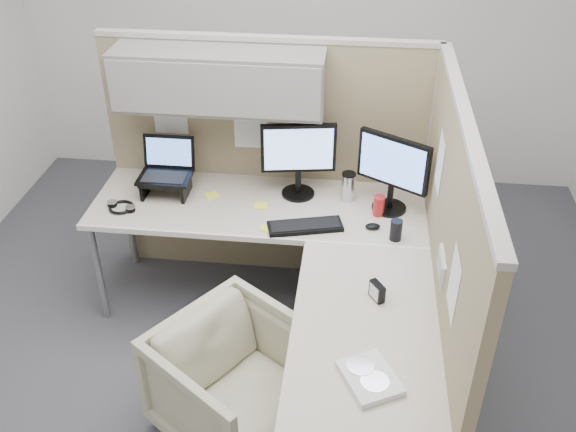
# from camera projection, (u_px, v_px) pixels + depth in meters

# --- Properties ---
(ground) EXTENTS (4.50, 4.50, 0.00)m
(ground) POSITION_uv_depth(u_px,v_px,m) (266.00, 359.00, 3.76)
(ground) COLOR #424248
(ground) RESTS_ON ground
(partition_back) EXTENTS (2.00, 0.36, 1.63)m
(partition_back) POSITION_uv_depth(u_px,v_px,m) (247.00, 126.00, 3.86)
(partition_back) COLOR #948361
(partition_back) RESTS_ON ground
(partition_right) EXTENTS (0.07, 2.03, 1.63)m
(partition_right) POSITION_uv_depth(u_px,v_px,m) (441.00, 267.00, 3.16)
(partition_right) COLOR #948361
(partition_right) RESTS_ON ground
(desk) EXTENTS (2.00, 1.98, 0.73)m
(desk) POSITION_uv_depth(u_px,v_px,m) (290.00, 254.00, 3.47)
(desk) COLOR beige
(desk) RESTS_ON ground
(office_chair) EXTENTS (0.92, 0.93, 0.70)m
(office_chair) POSITION_uv_depth(u_px,v_px,m) (236.00, 378.00, 3.17)
(office_chair) COLOR beige
(office_chair) RESTS_ON ground
(monitor_left) EXTENTS (0.44, 0.20, 0.47)m
(monitor_left) POSITION_uv_depth(u_px,v_px,m) (298.00, 154.00, 3.75)
(monitor_left) COLOR black
(monitor_left) RESTS_ON desk
(monitor_right) EXTENTS (0.40, 0.26, 0.47)m
(monitor_right) POSITION_uv_depth(u_px,v_px,m) (393.00, 168.00, 3.62)
(monitor_right) COLOR black
(monitor_right) RESTS_ON desk
(laptop_station) EXTENTS (0.31, 0.27, 0.33)m
(laptop_station) POSITION_uv_depth(u_px,v_px,m) (166.00, 174.00, 3.86)
(laptop_station) COLOR black
(laptop_station) RESTS_ON desk
(keyboard) EXTENTS (0.44, 0.24, 0.02)m
(keyboard) POSITION_uv_depth(u_px,v_px,m) (305.00, 226.00, 3.59)
(keyboard) COLOR black
(keyboard) RESTS_ON desk
(mouse) EXTENTS (0.09, 0.07, 0.03)m
(mouse) POSITION_uv_depth(u_px,v_px,m) (373.00, 226.00, 3.59)
(mouse) COLOR black
(mouse) RESTS_ON desk
(travel_mug) EXTENTS (0.08, 0.08, 0.18)m
(travel_mug) POSITION_uv_depth(u_px,v_px,m) (348.00, 186.00, 3.81)
(travel_mug) COLOR silver
(travel_mug) RESTS_ON desk
(soda_can_green) EXTENTS (0.07, 0.07, 0.12)m
(soda_can_green) POSITION_uv_depth(u_px,v_px,m) (396.00, 230.00, 3.48)
(soda_can_green) COLOR black
(soda_can_green) RESTS_ON desk
(soda_can_silver) EXTENTS (0.07, 0.07, 0.12)m
(soda_can_silver) POSITION_uv_depth(u_px,v_px,m) (379.00, 206.00, 3.68)
(soda_can_silver) COLOR #B21E1E
(soda_can_silver) RESTS_ON desk
(sticky_note_d) EXTENTS (0.08, 0.08, 0.01)m
(sticky_note_d) POSITION_uv_depth(u_px,v_px,m) (261.00, 206.00, 3.79)
(sticky_note_d) COLOR #FFFA43
(sticky_note_d) RESTS_ON desk
(sticky_note_b) EXTENTS (0.10, 0.10, 0.01)m
(sticky_note_b) POSITION_uv_depth(u_px,v_px,m) (268.00, 228.00, 3.59)
(sticky_note_b) COLOR #FFFA43
(sticky_note_b) RESTS_ON desk
(sticky_note_c) EXTENTS (0.10, 0.10, 0.01)m
(sticky_note_c) POSITION_uv_depth(u_px,v_px,m) (212.00, 195.00, 3.89)
(sticky_note_c) COLOR #FFFA43
(sticky_note_c) RESTS_ON desk
(headphones) EXTENTS (0.19, 0.19, 0.03)m
(headphones) POSITION_uv_depth(u_px,v_px,m) (121.00, 207.00, 3.76)
(headphones) COLOR black
(headphones) RESTS_ON desk
(paper_stack) EXTENTS (0.30, 0.32, 0.03)m
(paper_stack) POSITION_uv_depth(u_px,v_px,m) (370.00, 378.00, 2.66)
(paper_stack) COLOR white
(paper_stack) RESTS_ON desk
(desk_clock) EXTENTS (0.08, 0.10, 0.09)m
(desk_clock) POSITION_uv_depth(u_px,v_px,m) (377.00, 291.00, 3.07)
(desk_clock) COLOR black
(desk_clock) RESTS_ON desk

